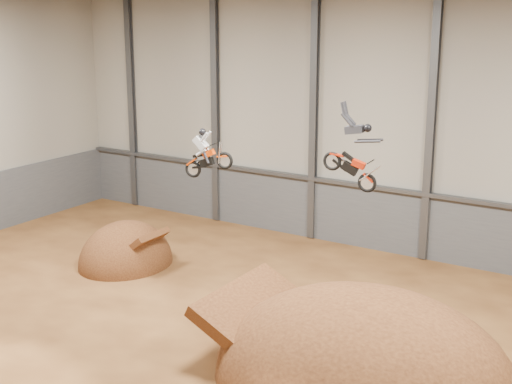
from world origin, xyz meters
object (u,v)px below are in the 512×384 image
landing_ramp (362,379)px  fmx_rider_a (211,149)px  takeoff_ramp (126,264)px  fmx_rider_b (346,146)px

landing_ramp → fmx_rider_a: 11.30m
takeoff_ramp → landing_ramp: size_ratio=0.47×
landing_ramp → takeoff_ramp: bearing=164.0°
takeoff_ramp → landing_ramp: bearing=-16.0°
takeoff_ramp → fmx_rider_a: size_ratio=2.25×
landing_ramp → fmx_rider_a: size_ratio=4.74×
landing_ramp → fmx_rider_b: size_ratio=3.60×
landing_ramp → fmx_rider_b: (-2.15, 2.66, 7.86)m
takeoff_ramp → fmx_rider_a: 10.02m
landing_ramp → fmx_rider_b: 8.57m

